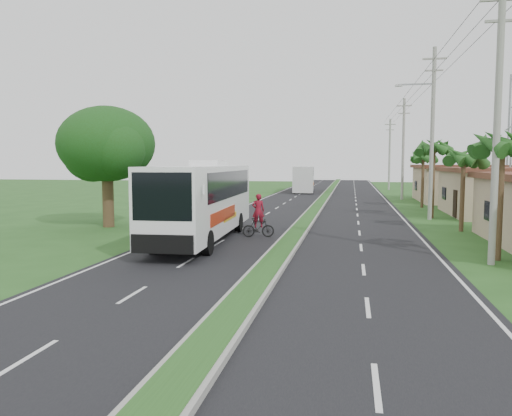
# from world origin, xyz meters

# --- Properties ---
(ground) EXTENTS (180.00, 180.00, 0.00)m
(ground) POSITION_xyz_m (0.00, 0.00, 0.00)
(ground) COLOR #254E1C
(ground) RESTS_ON ground
(road_asphalt) EXTENTS (14.00, 160.00, 0.02)m
(road_asphalt) POSITION_xyz_m (0.00, 20.00, 0.01)
(road_asphalt) COLOR black
(road_asphalt) RESTS_ON ground
(median_strip) EXTENTS (1.20, 160.00, 0.18)m
(median_strip) POSITION_xyz_m (0.00, 20.00, 0.10)
(median_strip) COLOR gray
(median_strip) RESTS_ON ground
(lane_edge_left) EXTENTS (0.12, 160.00, 0.01)m
(lane_edge_left) POSITION_xyz_m (-6.70, 20.00, 0.00)
(lane_edge_left) COLOR silver
(lane_edge_left) RESTS_ON ground
(lane_edge_right) EXTENTS (0.12, 160.00, 0.01)m
(lane_edge_right) POSITION_xyz_m (6.70, 20.00, 0.00)
(lane_edge_right) COLOR silver
(lane_edge_right) RESTS_ON ground
(shop_mid) EXTENTS (7.60, 10.60, 3.67)m
(shop_mid) POSITION_xyz_m (14.00, 22.00, 1.86)
(shop_mid) COLOR tan
(shop_mid) RESTS_ON ground
(shop_far) EXTENTS (8.60, 11.60, 3.82)m
(shop_far) POSITION_xyz_m (14.00, 36.00, 1.93)
(shop_far) COLOR tan
(shop_far) RESTS_ON ground
(palm_verge_a) EXTENTS (2.40, 2.40, 5.45)m
(palm_verge_a) POSITION_xyz_m (9.00, 3.00, 4.74)
(palm_verge_a) COLOR #473321
(palm_verge_a) RESTS_ON ground
(palm_verge_b) EXTENTS (2.40, 2.40, 5.05)m
(palm_verge_b) POSITION_xyz_m (9.40, 12.00, 4.36)
(palm_verge_b) COLOR #473321
(palm_verge_b) RESTS_ON ground
(palm_verge_c) EXTENTS (2.40, 2.40, 5.85)m
(palm_verge_c) POSITION_xyz_m (8.80, 19.00, 5.12)
(palm_verge_c) COLOR #473321
(palm_verge_c) RESTS_ON ground
(palm_verge_d) EXTENTS (2.40, 2.40, 5.25)m
(palm_verge_d) POSITION_xyz_m (9.30, 28.00, 4.55)
(palm_verge_d) COLOR #473321
(palm_verge_d) RESTS_ON ground
(shade_tree) EXTENTS (6.30, 6.00, 7.54)m
(shade_tree) POSITION_xyz_m (-12.11, 10.02, 5.03)
(shade_tree) COLOR #473321
(shade_tree) RESTS_ON ground
(utility_pole_a) EXTENTS (1.60, 0.28, 11.00)m
(utility_pole_a) POSITION_xyz_m (8.50, 2.00, 5.67)
(utility_pole_a) COLOR gray
(utility_pole_a) RESTS_ON ground
(utility_pole_b) EXTENTS (3.20, 0.28, 12.00)m
(utility_pole_b) POSITION_xyz_m (8.47, 18.00, 6.26)
(utility_pole_b) COLOR gray
(utility_pole_b) RESTS_ON ground
(utility_pole_c) EXTENTS (1.60, 0.28, 11.00)m
(utility_pole_c) POSITION_xyz_m (8.50, 38.00, 5.67)
(utility_pole_c) COLOR gray
(utility_pole_c) RESTS_ON ground
(utility_pole_d) EXTENTS (1.60, 0.28, 10.50)m
(utility_pole_d) POSITION_xyz_m (8.50, 58.00, 5.42)
(utility_pole_d) COLOR gray
(utility_pole_d) RESTS_ON ground
(coach_bus_main) EXTENTS (3.23, 12.99, 4.16)m
(coach_bus_main) POSITION_xyz_m (-4.50, 5.84, 2.29)
(coach_bus_main) COLOR white
(coach_bus_main) RESTS_ON ground
(coach_bus_far) EXTENTS (3.44, 12.30, 3.54)m
(coach_bus_far) POSITION_xyz_m (-3.51, 50.81, 2.01)
(coach_bus_far) COLOR silver
(coach_bus_far) RESTS_ON ground
(motorcyclist) EXTENTS (1.78, 0.84, 2.37)m
(motorcyclist) POSITION_xyz_m (-1.91, 7.37, 0.88)
(motorcyclist) COLOR black
(motorcyclist) RESTS_ON ground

